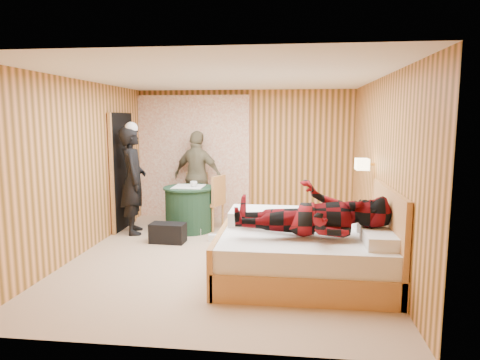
# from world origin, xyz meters

# --- Properties ---
(floor) EXTENTS (4.20, 5.00, 0.01)m
(floor) POSITION_xyz_m (0.00, 0.00, 0.00)
(floor) COLOR tan
(floor) RESTS_ON ground
(ceiling) EXTENTS (4.20, 5.00, 0.01)m
(ceiling) POSITION_xyz_m (0.00, 0.00, 2.50)
(ceiling) COLOR white
(ceiling) RESTS_ON wall_back
(wall_back) EXTENTS (4.20, 0.02, 2.50)m
(wall_back) POSITION_xyz_m (0.00, 2.50, 1.25)
(wall_back) COLOR #E79658
(wall_back) RESTS_ON floor
(wall_left) EXTENTS (0.02, 5.00, 2.50)m
(wall_left) POSITION_xyz_m (-2.10, 0.00, 1.25)
(wall_left) COLOR #E79658
(wall_left) RESTS_ON floor
(wall_right) EXTENTS (0.02, 5.00, 2.50)m
(wall_right) POSITION_xyz_m (2.10, 0.00, 1.25)
(wall_right) COLOR #E79658
(wall_right) RESTS_ON floor
(curtain) EXTENTS (2.20, 0.08, 2.40)m
(curtain) POSITION_xyz_m (-1.00, 2.43, 1.20)
(curtain) COLOR white
(curtain) RESTS_ON floor
(doorway) EXTENTS (0.06, 0.90, 2.05)m
(doorway) POSITION_xyz_m (-2.06, 1.40, 1.02)
(doorway) COLOR black
(doorway) RESTS_ON floor
(wall_lamp) EXTENTS (0.26, 0.24, 0.16)m
(wall_lamp) POSITION_xyz_m (1.92, 0.45, 1.30)
(wall_lamp) COLOR gold
(wall_lamp) RESTS_ON wall_right
(bed) EXTENTS (2.10, 1.66, 1.14)m
(bed) POSITION_xyz_m (1.12, -0.71, 0.33)
(bed) COLOR tan
(bed) RESTS_ON floor
(nightstand) EXTENTS (0.40, 0.54, 0.52)m
(nightstand) POSITION_xyz_m (1.88, 0.79, 0.27)
(nightstand) COLOR tan
(nightstand) RESTS_ON floor
(round_table) EXTENTS (0.89, 0.89, 0.79)m
(round_table) POSITION_xyz_m (-0.85, 1.35, 0.40)
(round_table) COLOR #1B3B25
(round_table) RESTS_ON floor
(chair_far) EXTENTS (0.49, 0.49, 0.93)m
(chair_far) POSITION_xyz_m (-0.86, 2.05, 0.54)
(chair_far) COLOR tan
(chair_far) RESTS_ON floor
(chair_near) EXTENTS (0.56, 0.56, 0.97)m
(chair_near) POSITION_xyz_m (-0.44, 1.46, 0.56)
(chair_near) COLOR tan
(chair_near) RESTS_ON floor
(duffel_bag) EXTENTS (0.56, 0.32, 0.31)m
(duffel_bag) POSITION_xyz_m (-1.01, 0.58, 0.15)
(duffel_bag) COLOR black
(duffel_bag) RESTS_ON floor
(sneaker_left) EXTENTS (0.25, 0.12, 0.11)m
(sneaker_left) POSITION_xyz_m (-0.27, 0.73, 0.05)
(sneaker_left) COLOR silver
(sneaker_left) RESTS_ON floor
(sneaker_right) EXTENTS (0.27, 0.15, 0.11)m
(sneaker_right) POSITION_xyz_m (-0.69, 1.11, 0.06)
(sneaker_right) COLOR silver
(sneaker_right) RESTS_ON floor
(woman_standing) EXTENTS (0.63, 0.77, 1.82)m
(woman_standing) POSITION_xyz_m (-1.75, 1.08, 0.91)
(woman_standing) COLOR black
(woman_standing) RESTS_ON floor
(man_at_table) EXTENTS (1.09, 0.72, 1.72)m
(man_at_table) POSITION_xyz_m (-0.85, 2.09, 0.86)
(man_at_table) COLOR #70684B
(man_at_table) RESTS_ON floor
(man_on_bed) EXTENTS (0.86, 0.67, 1.77)m
(man_on_bed) POSITION_xyz_m (1.15, -0.94, 1.00)
(man_on_bed) COLOR #65090D
(man_on_bed) RESTS_ON bed
(book_lower) EXTENTS (0.24, 0.27, 0.02)m
(book_lower) POSITION_xyz_m (1.88, 0.74, 0.53)
(book_lower) COLOR silver
(book_lower) RESTS_ON nightstand
(book_upper) EXTENTS (0.26, 0.28, 0.02)m
(book_upper) POSITION_xyz_m (1.88, 0.74, 0.55)
(book_upper) COLOR silver
(book_upper) RESTS_ON nightstand
(cup_nightstand) EXTENTS (0.12, 0.12, 0.09)m
(cup_nightstand) POSITION_xyz_m (1.88, 0.92, 0.57)
(cup_nightstand) COLOR silver
(cup_nightstand) RESTS_ON nightstand
(cup_table) EXTENTS (0.16, 0.16, 0.10)m
(cup_table) POSITION_xyz_m (-0.75, 1.30, 0.83)
(cup_table) COLOR silver
(cup_table) RESTS_ON round_table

